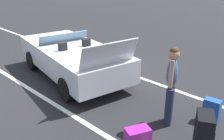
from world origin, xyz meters
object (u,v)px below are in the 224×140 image
(suitcase_large_black, at_px, (204,133))
(convertible_car, at_px, (69,56))
(traveler_person, at_px, (171,82))
(suitcase_small_carryon, at_px, (211,110))

(suitcase_large_black, bearing_deg, convertible_car, 144.66)
(traveler_person, bearing_deg, suitcase_small_carryon, -156.73)
(convertible_car, distance_m, traveler_person, 3.63)
(suitcase_small_carryon, bearing_deg, convertible_car, 90.80)
(suitcase_small_carryon, relative_size, traveler_person, 0.30)
(suitcase_small_carryon, height_order, traveler_person, traveler_person)
(suitcase_large_black, bearing_deg, suitcase_small_carryon, 77.82)
(convertible_car, height_order, traveler_person, traveler_person)
(suitcase_large_black, distance_m, traveler_person, 1.14)
(suitcase_large_black, xyz_separation_m, traveler_person, (0.92, -0.35, 0.56))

